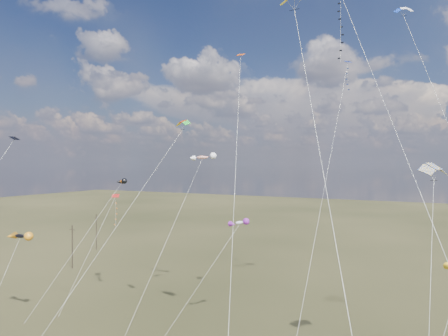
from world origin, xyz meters
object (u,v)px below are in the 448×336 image
at_px(diamond_black_high, 347,40).
at_px(novelty_black_orange, 20,236).
at_px(utility_pole_near, 72,246).
at_px(utility_pole_far, 96,232).

distance_m(diamond_black_high, novelty_black_orange, 43.16).
bearing_deg(novelty_black_orange, utility_pole_near, 124.78).
xyz_separation_m(utility_pole_near, novelty_black_orange, (14.66, -21.11, 6.58)).
bearing_deg(utility_pole_near, novelty_black_orange, -55.22).
bearing_deg(diamond_black_high, novelty_black_orange, -170.04).
relative_size(utility_pole_near, utility_pole_far, 1.00).
relative_size(utility_pole_far, diamond_black_high, 0.22).
bearing_deg(novelty_black_orange, utility_pole_far, 122.84).
xyz_separation_m(diamond_black_high, novelty_black_orange, (-37.50, -6.59, -20.32)).
height_order(utility_pole_far, novelty_black_orange, novelty_black_orange).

